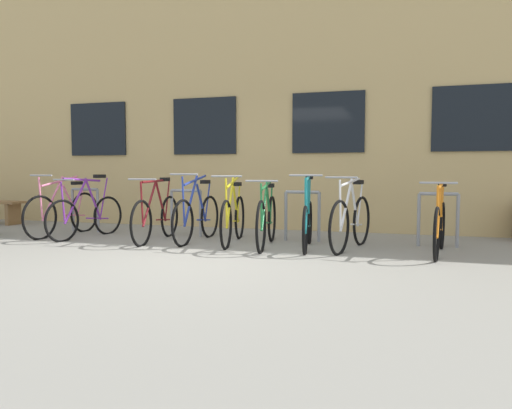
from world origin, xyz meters
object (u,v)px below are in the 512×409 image
(bicycle_purple, at_px, (86,215))
(bicycle_orange, at_px, (440,226))
(bicycle_green, at_px, (267,220))
(bicycle_white, at_px, (351,221))
(bicycle_pink, at_px, (64,212))
(bicycle_yellow, at_px, (233,218))
(bicycle_blue, at_px, (197,217))
(bicycle_maroon, at_px, (157,216))
(bicycle_teal, at_px, (308,222))

(bicycle_purple, bearing_deg, bicycle_orange, -0.07)
(bicycle_green, height_order, bicycle_white, bicycle_white)
(bicycle_pink, xyz_separation_m, bicycle_green, (3.67, -0.17, -0.00))
(bicycle_yellow, bearing_deg, bicycle_blue, 177.76)
(bicycle_pink, height_order, bicycle_white, bicycle_pink)
(bicycle_maroon, height_order, bicycle_green, bicycle_maroon)
(bicycle_pink, relative_size, bicycle_maroon, 1.01)
(bicycle_orange, xyz_separation_m, bicycle_green, (-2.37, -0.03, 0.01))
(bicycle_purple, height_order, bicycle_blue, bicycle_blue)
(bicycle_orange, xyz_separation_m, bicycle_purple, (-5.48, 0.01, 0.00))
(bicycle_teal, relative_size, bicycle_blue, 0.94)
(bicycle_pink, height_order, bicycle_yellow, bicycle_pink)
(bicycle_white, bearing_deg, bicycle_orange, -3.16)
(bicycle_orange, relative_size, bicycle_blue, 0.99)
(bicycle_orange, relative_size, bicycle_purple, 1.02)
(bicycle_yellow, relative_size, bicycle_white, 1.05)
(bicycle_pink, distance_m, bicycle_green, 3.68)
(bicycle_purple, bearing_deg, bicycle_yellow, 2.40)
(bicycle_orange, distance_m, bicycle_green, 2.37)
(bicycle_maroon, bearing_deg, bicycle_teal, -0.48)
(bicycle_purple, bearing_deg, bicycle_green, -0.75)
(bicycle_pink, bearing_deg, bicycle_purple, -13.35)
(bicycle_purple, xyz_separation_m, bicycle_white, (4.32, 0.06, 0.02))
(bicycle_maroon, bearing_deg, bicycle_green, -1.17)
(bicycle_pink, height_order, bicycle_maroon, bicycle_pink)
(bicycle_teal, xyz_separation_m, bicycle_orange, (1.77, 0.02, -0.00))
(bicycle_pink, xyz_separation_m, bicycle_yellow, (3.10, -0.03, -0.01))
(bicycle_pink, relative_size, bicycle_green, 0.99)
(bicycle_blue, height_order, bicycle_green, bicycle_blue)
(bicycle_blue, height_order, bicycle_yellow, bicycle_blue)
(bicycle_blue, relative_size, bicycle_yellow, 0.98)
(bicycle_maroon, bearing_deg, bicycle_yellow, 5.05)
(bicycle_purple, bearing_deg, bicycle_blue, 3.85)
(bicycle_orange, bearing_deg, bicycle_white, 176.84)
(bicycle_yellow, distance_m, bicycle_white, 1.78)
(bicycle_purple, relative_size, bicycle_green, 0.92)
(bicycle_purple, relative_size, bicycle_white, 1.00)
(bicycle_teal, height_order, bicycle_maroon, bicycle_teal)
(bicycle_purple, relative_size, bicycle_maroon, 0.94)
(bicycle_orange, height_order, bicycle_maroon, bicycle_maroon)
(bicycle_purple, distance_m, bicycle_white, 4.32)
(bicycle_yellow, bearing_deg, bicycle_teal, -6.34)
(bicycle_green, xyz_separation_m, bicycle_yellow, (-0.57, 0.15, -0.00))
(bicycle_purple, bearing_deg, bicycle_white, 0.76)
(bicycle_purple, xyz_separation_m, bicycle_blue, (1.94, 0.13, 0.01))
(bicycle_maroon, bearing_deg, bicycle_white, 1.15)
(bicycle_yellow, bearing_deg, bicycle_orange, -2.22)
(bicycle_teal, distance_m, bicycle_blue, 1.79)
(bicycle_pink, relative_size, bicycle_white, 1.07)
(bicycle_purple, height_order, bicycle_maroon, bicycle_purple)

